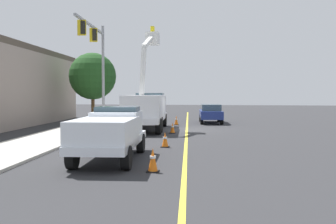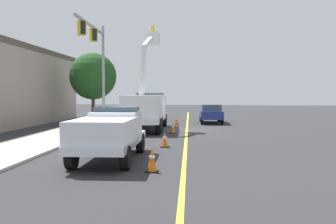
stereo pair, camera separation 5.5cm
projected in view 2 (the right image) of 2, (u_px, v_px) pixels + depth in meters
name	position (u px, v px, depth m)	size (l,w,h in m)	color
ground	(187.00, 130.00, 26.27)	(120.00, 120.00, 0.00)	#2D2D30
sidewalk_far_side	(82.00, 128.00, 26.74)	(60.00, 3.60, 0.12)	#B2ADA3
lane_centre_stripe	(187.00, 130.00, 26.27)	(50.00, 0.16, 0.01)	yellow
utility_bucket_truck	(147.00, 108.00, 26.07)	(8.41, 3.31, 7.61)	white
service_pickup_truck	(110.00, 132.00, 14.12)	(5.78, 2.65, 2.06)	white
passing_minivan	(211.00, 112.00, 32.31)	(4.97, 2.37, 1.69)	navy
traffic_cone_leading	(152.00, 160.00, 11.98)	(0.40, 0.40, 0.81)	black
traffic_cone_mid_front	(165.00, 140.00, 17.56)	(0.40, 0.40, 0.74)	black
traffic_cone_mid_rear	(173.00, 128.00, 23.85)	(0.40, 0.40, 0.71)	black
traffic_cone_trailing	(176.00, 120.00, 30.19)	(0.40, 0.40, 0.80)	black
traffic_signal_mast	(97.00, 53.00, 27.01)	(7.25, 0.97, 8.12)	gray
street_tree_right	(93.00, 76.00, 33.80)	(4.41, 4.41, 6.50)	brown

